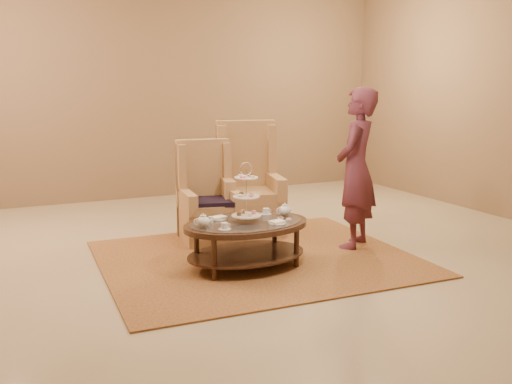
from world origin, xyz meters
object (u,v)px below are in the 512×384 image
tea_table (246,230)px  armchair_left (207,207)px  person (356,169)px  armchair_right (249,195)px

tea_table → armchair_left: (0.01, 1.20, 0.01)m
person → tea_table: bearing=-32.7°
person → armchair_right: bearing=-94.9°
tea_table → armchair_right: armchair_right is taller
armchair_left → armchair_right: bearing=19.1°
tea_table → person: (1.45, 0.18, 0.52)m
tea_table → person: 1.55m
tea_table → armchair_right: bearing=63.4°
tea_table → armchair_left: armchair_left is taller
tea_table → armchair_left: size_ratio=1.11×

